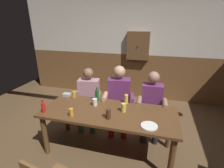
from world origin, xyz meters
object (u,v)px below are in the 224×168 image
pint_glass_2 (74,94)px  pint_glass_5 (71,112)px  bottle_1 (43,107)px  wall_dart_cabinet (138,46)px  plate_0 (149,126)px  pint_glass_3 (95,102)px  person_2 (152,102)px  pint_glass_4 (124,108)px  bottle_0 (97,95)px  condiment_caddy (67,95)px  pint_glass_1 (126,99)px  person_1 (119,96)px  pint_glass_0 (108,114)px  person_0 (88,95)px  dining_table (109,117)px

pint_glass_2 → pint_glass_5: (0.26, -0.59, 0.00)m
bottle_1 → wall_dart_cabinet: (1.08, 2.45, 0.62)m
plate_0 → pint_glass_3: size_ratio=1.87×
person_2 → pint_glass_4: person_2 is taller
bottle_0 → pint_glass_4: 0.58m
condiment_caddy → pint_glass_5: (0.42, -0.61, 0.03)m
pint_glass_1 → bottle_1: bearing=-151.7°
person_2 → plate_0: 0.88m
person_2 → condiment_caddy: bearing=8.4°
pint_glass_4 → pint_glass_1: bearing=93.2°
condiment_caddy → pint_glass_5: 0.74m
pint_glass_2 → pint_glass_4: 1.00m
condiment_caddy → pint_glass_2: bearing=-7.0°
pint_glass_1 → pint_glass_2: bearing=-178.9°
pint_glass_2 → wall_dart_cabinet: wall_dart_cabinet is taller
person_1 → wall_dart_cabinet: wall_dart_cabinet is taller
pint_glass_2 → bottle_0: bearing=-1.3°
pint_glass_0 → pint_glass_2: 0.95m
person_0 → condiment_caddy: 0.43m
person_1 → plate_0: bearing=115.2°
pint_glass_3 → plate_0: bearing=-22.3°
person_2 → bottle_0: size_ratio=4.98×
person_0 → pint_glass_5: bearing=87.5°
wall_dart_cabinet → pint_glass_3: bearing=-101.2°
person_0 → bottle_0: person_0 is taller
bottle_1 → pint_glass_4: size_ratio=1.55×
person_0 → pint_glass_3: person_0 is taller
person_0 → wall_dart_cabinet: (0.74, 1.54, 0.78)m
person_2 → condiment_caddy: size_ratio=8.59×
bottle_1 → pint_glass_2: 0.63m
dining_table → pint_glass_3: 0.33m
bottle_1 → pint_glass_3: bottle_1 is taller
plate_0 → pint_glass_1: size_ratio=1.47×
person_2 → pint_glass_5: size_ratio=10.11×
person_1 → condiment_caddy: person_1 is taller
person_1 → wall_dart_cabinet: (0.13, 1.53, 0.73)m
pint_glass_1 → wall_dart_cabinet: bearing=92.0°
pint_glass_2 → plate_0: bearing=-22.4°
plate_0 → pint_glass_4: pint_glass_4 is taller
pint_glass_0 → pint_glass_5: pint_glass_0 is taller
dining_table → condiment_caddy: (-0.89, 0.34, 0.12)m
person_1 → pint_glass_0: bearing=83.6°
person_1 → pint_glass_0: person_1 is taller
pint_glass_0 → pint_glass_1: bearing=74.3°
plate_0 → pint_glass_5: size_ratio=1.86×
wall_dart_cabinet → pint_glass_5: bearing=-104.2°
condiment_caddy → pint_glass_5: size_ratio=1.18×
pint_glass_1 → plate_0: bearing=-54.3°
dining_table → condiment_caddy: size_ratio=14.63×
person_2 → pint_glass_5: (-1.10, -0.91, 0.13)m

